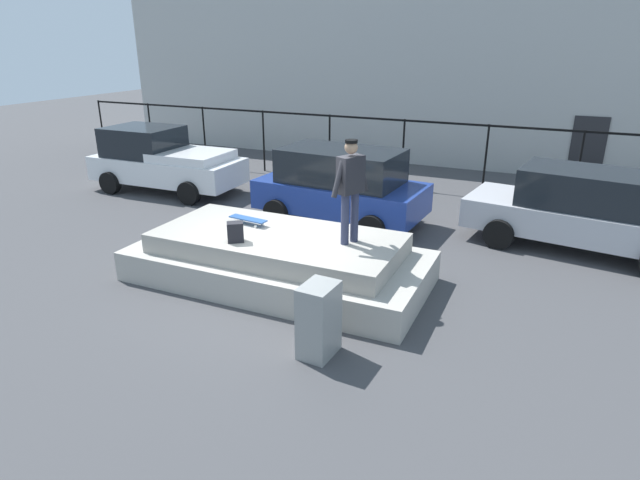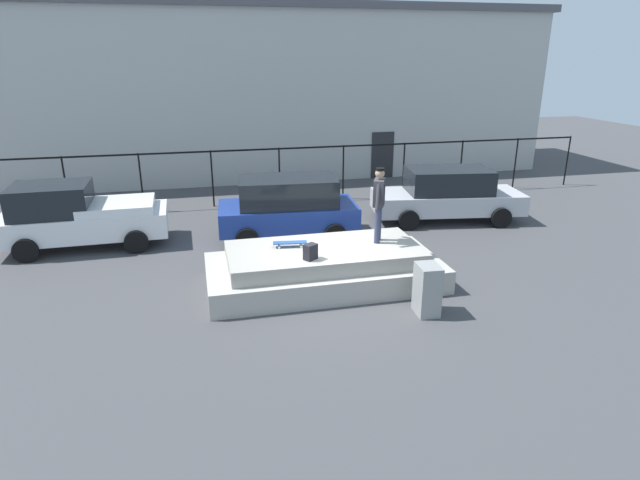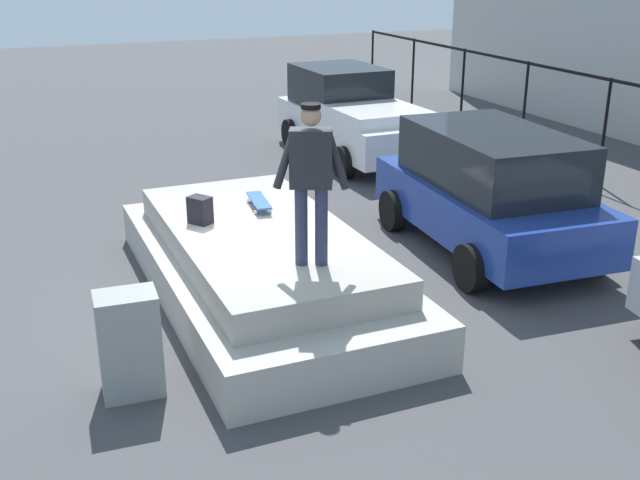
{
  "view_description": "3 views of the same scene",
  "coord_description": "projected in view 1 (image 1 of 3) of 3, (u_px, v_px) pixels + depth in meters",
  "views": [
    {
      "loc": [
        4.3,
        -7.79,
        4.26
      ],
      "look_at": [
        0.05,
        1.55,
        0.35
      ],
      "focal_mm": 29.98,
      "sensor_mm": 36.0,
      "label": 1
    },
    {
      "loc": [
        -2.96,
        -11.05,
        5.18
      ],
      "look_at": [
        0.02,
        1.45,
        0.65
      ],
      "focal_mm": 29.75,
      "sensor_mm": 36.0,
      "label": 2
    },
    {
      "loc": [
        8.49,
        -2.69,
        4.19
      ],
      "look_at": [
        0.03,
        0.91,
        0.72
      ],
      "focal_mm": 43.24,
      "sensor_mm": 36.0,
      "label": 3
    }
  ],
  "objects": [
    {
      "name": "car_blue_hatchback_mid",
      "position": [
        341.0,
        185.0,
        12.83
      ],
      "size": [
        4.13,
        2.36,
        1.8
      ],
      "color": "navy",
      "rests_on": "ground_plane"
    },
    {
      "name": "skateboard",
      "position": [
        248.0,
        219.0,
        10.17
      ],
      "size": [
        0.81,
        0.3,
        0.12
      ],
      "color": "#264C8C",
      "rests_on": "concrete_ledge"
    },
    {
      "name": "car_white_pickup_near",
      "position": [
        163.0,
        160.0,
        15.55
      ],
      "size": [
        4.48,
        2.1,
        1.83
      ],
      "color": "white",
      "rests_on": "ground_plane"
    },
    {
      "name": "skateboarder",
      "position": [
        350.0,
        184.0,
        8.92
      ],
      "size": [
        0.44,
        0.78,
        1.79
      ],
      "color": "#2D334C",
      "rests_on": "concrete_ledge"
    },
    {
      "name": "ground_plane",
      "position": [
        282.0,
        285.0,
        9.81
      ],
      "size": [
        60.0,
        60.0,
        0.0
      ],
      "primitive_type": "plane",
      "color": "#424244"
    },
    {
      "name": "car_silver_sedan_far",
      "position": [
        585.0,
        210.0,
        11.19
      ],
      "size": [
        4.96,
        2.56,
        1.71
      ],
      "color": "#B7B7BC",
      "rests_on": "ground_plane"
    },
    {
      "name": "backpack",
      "position": [
        235.0,
        232.0,
        9.27
      ],
      "size": [
        0.34,
        0.32,
        0.35
      ],
      "primitive_type": "cube",
      "rotation": [
        0.0,
        0.0,
        0.59
      ],
      "color": "black",
      "rests_on": "concrete_ledge"
    },
    {
      "name": "fence_row",
      "position": [
        404.0,
        140.0,
        15.84
      ],
      "size": [
        24.06,
        0.06,
        2.02
      ],
      "color": "black",
      "rests_on": "ground_plane"
    },
    {
      "name": "utility_box",
      "position": [
        319.0,
        320.0,
        7.49
      ],
      "size": [
        0.48,
        0.63,
        1.08
      ],
      "primitive_type": "cube",
      "rotation": [
        0.0,
        0.0,
        -0.06
      ],
      "color": "gray",
      "rests_on": "ground_plane"
    },
    {
      "name": "concrete_ledge",
      "position": [
        278.0,
        259.0,
        9.88
      ],
      "size": [
        5.46,
        2.57,
        0.92
      ],
      "color": "#ADA89E",
      "rests_on": "ground_plane"
    },
    {
      "name": "warehouse_building",
      "position": [
        452.0,
        56.0,
        20.33
      ],
      "size": [
        25.72,
        6.57,
        7.17
      ],
      "color": "#B2B2AD",
      "rests_on": "ground_plane"
    }
  ]
}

